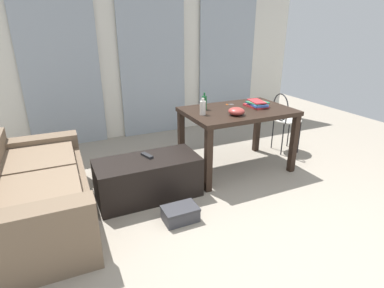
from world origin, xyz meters
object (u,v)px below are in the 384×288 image
(wire_chair, at_px, (284,116))
(bottle_far, at_px, (203,108))
(shoebox, at_px, (180,214))
(coffee_table, at_px, (148,178))
(couch, at_px, (31,194))
(scissors, at_px, (229,104))
(craft_table, at_px, (238,118))
(book_stack, at_px, (257,104))
(bowl, at_px, (236,111))
(tv_remote_primary, at_px, (147,156))
(bottle_near, at_px, (204,102))

(wire_chair, height_order, bottle_far, bottle_far)
(bottle_far, distance_m, shoebox, 1.21)
(coffee_table, relative_size, wire_chair, 1.26)
(couch, bearing_deg, scissors, 10.53)
(craft_table, relative_size, book_stack, 4.21)
(craft_table, bearing_deg, bowl, -127.40)
(craft_table, height_order, bowl, bowl)
(wire_chair, bearing_deg, couch, -173.03)
(coffee_table, bearing_deg, tv_remote_primary, 72.79)
(craft_table, relative_size, tv_remote_primary, 7.83)
(coffee_table, distance_m, scissors, 1.41)
(couch, xyz_separation_m, craft_table, (2.29, 0.19, 0.38))
(wire_chair, height_order, bottle_near, bottle_near)
(couch, bearing_deg, craft_table, 4.75)
(craft_table, height_order, tv_remote_primary, craft_table)
(tv_remote_primary, xyz_separation_m, shoebox, (0.11, -0.61, -0.37))
(bottle_near, bearing_deg, book_stack, -14.15)
(bowl, distance_m, shoebox, 1.30)
(bottle_far, relative_size, shoebox, 0.58)
(book_stack, bearing_deg, bottle_near, 165.85)
(shoebox, bearing_deg, coffee_table, 103.74)
(bottle_far, xyz_separation_m, shoebox, (-0.58, -0.72, -0.78))
(coffee_table, bearing_deg, bowl, 0.01)
(couch, xyz_separation_m, coffee_table, (1.09, -0.01, -0.07))
(craft_table, height_order, bottle_far, bottle_far)
(coffee_table, relative_size, shoebox, 3.28)
(craft_table, distance_m, shoebox, 1.43)
(scissors, height_order, tv_remote_primary, scissors)
(book_stack, xyz_separation_m, tv_remote_primary, (-1.45, -0.14, -0.36))
(bottle_near, distance_m, bowl, 0.42)
(coffee_table, bearing_deg, bottle_near, 23.62)
(craft_table, bearing_deg, couch, -175.25)
(bottle_far, xyz_separation_m, tv_remote_primary, (-0.70, -0.11, -0.41))
(coffee_table, bearing_deg, wire_chair, 10.77)
(bowl, distance_m, tv_remote_primary, 1.10)
(tv_remote_primary, bearing_deg, couch, 165.32)
(bottle_far, relative_size, tv_remote_primary, 1.15)
(wire_chair, distance_m, bottle_far, 1.44)
(bottle_near, xyz_separation_m, scissors, (0.38, 0.07, -0.08))
(bowl, bearing_deg, book_stack, 25.89)
(shoebox, bearing_deg, bottle_far, 50.77)
(coffee_table, xyz_separation_m, craft_table, (1.20, 0.20, 0.45))
(tv_remote_primary, distance_m, shoebox, 0.72)
(bottle_far, relative_size, book_stack, 0.62)
(coffee_table, relative_size, book_stack, 3.52)
(couch, xyz_separation_m, bottle_near, (1.92, 0.36, 0.57))
(bowl, bearing_deg, tv_remote_primary, 176.38)
(bottle_near, distance_m, tv_remote_primary, 0.96)
(couch, bearing_deg, coffee_table, -0.52)
(couch, relative_size, wire_chair, 2.06)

